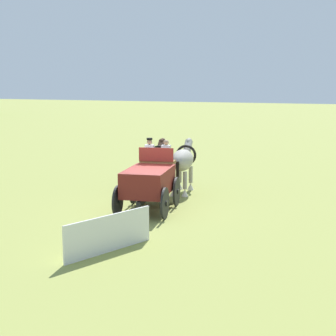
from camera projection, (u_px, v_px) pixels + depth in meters
name	position (u px, v px, depth m)	size (l,w,h in m)	color
ground_plane	(148.00, 211.00, 19.76)	(220.00, 220.00, 0.00)	olive
show_wagon	(149.00, 181.00, 19.75)	(5.64, 2.49, 2.65)	maroon
draft_horse_near	(155.00, 161.00, 23.21)	(3.15, 1.27, 2.26)	#331E14
draft_horse_off	(183.00, 161.00, 22.92)	(3.06, 1.33, 2.30)	#9E998E
sponsor_banner	(109.00, 233.00, 14.87)	(3.20, 0.06, 1.10)	silver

